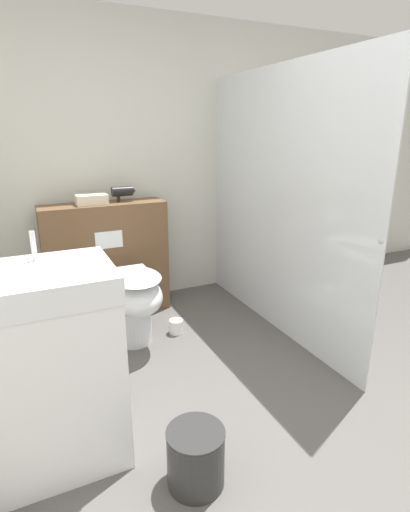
# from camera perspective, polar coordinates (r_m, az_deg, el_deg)

# --- Properties ---
(ground_plane) EXTENTS (12.00, 12.00, 0.00)m
(ground_plane) POSITION_cam_1_polar(r_m,az_deg,el_deg) (2.25, 11.67, -26.36)
(ground_plane) COLOR #565451
(wall_back) EXTENTS (8.00, 0.06, 2.50)m
(wall_back) POSITION_cam_1_polar(r_m,az_deg,el_deg) (3.72, -9.03, 12.71)
(wall_back) COLOR silver
(wall_back) RESTS_ON ground_plane
(partition_panel) EXTENTS (1.02, 0.31, 0.98)m
(partition_panel) POSITION_cam_1_polar(r_m,az_deg,el_deg) (3.52, -13.83, -0.51)
(partition_panel) COLOR brown
(partition_panel) RESTS_ON ground_plane
(shower_glass) EXTENTS (0.04, 2.05, 2.01)m
(shower_glass) POSITION_cam_1_polar(r_m,az_deg,el_deg) (3.13, 10.36, 7.19)
(shower_glass) COLOR silver
(shower_glass) RESTS_ON ground_plane
(toilet) EXTENTS (0.38, 0.63, 0.57)m
(toilet) POSITION_cam_1_polar(r_m,az_deg,el_deg) (2.99, -10.17, -6.27)
(toilet) COLOR white
(toilet) RESTS_ON ground_plane
(sink_vanity) EXTENTS (0.63, 0.51, 1.12)m
(sink_vanity) POSITION_cam_1_polar(r_m,az_deg,el_deg) (2.06, -21.20, -14.68)
(sink_vanity) COLOR white
(sink_vanity) RESTS_ON ground_plane
(hair_drier) EXTENTS (0.20, 0.08, 0.13)m
(hair_drier) POSITION_cam_1_polar(r_m,az_deg,el_deg) (3.45, -11.60, 9.02)
(hair_drier) COLOR black
(hair_drier) RESTS_ON partition_panel
(folded_towel) EXTENTS (0.25, 0.16, 0.08)m
(folded_towel) POSITION_cam_1_polar(r_m,az_deg,el_deg) (3.37, -15.89, 7.77)
(folded_towel) COLOR beige
(folded_towel) RESTS_ON partition_panel
(spare_toilet_roll) EXTENTS (0.11, 0.11, 0.11)m
(spare_toilet_roll) POSITION_cam_1_polar(r_m,az_deg,el_deg) (3.23, -4.14, -10.00)
(spare_toilet_roll) COLOR white
(spare_toilet_roll) RESTS_ON ground_plane
(waste_bin) EXTENTS (0.27, 0.27, 0.28)m
(waste_bin) POSITION_cam_1_polar(r_m,az_deg,el_deg) (2.02, -1.33, -26.80)
(waste_bin) COLOR #2D2D2D
(waste_bin) RESTS_ON ground_plane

